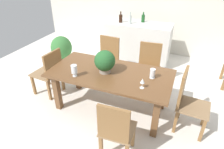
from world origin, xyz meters
TOP-DOWN VIEW (x-y plane):
  - ground_plane at (0.00, 0.00)m, footprint 7.04×7.04m
  - back_wall at (0.00, 2.60)m, footprint 6.40×0.10m
  - dining_table at (0.00, -0.23)m, footprint 1.98×0.98m
  - chair_near_right at (0.45, -1.15)m, footprint 0.44×0.43m
  - chair_head_end at (-1.22, -0.24)m, footprint 0.51×0.50m
  - chair_foot_end at (1.22, -0.22)m, footprint 0.49×0.48m
  - chair_far_right at (0.44, 0.70)m, footprint 0.50×0.52m
  - chair_far_left at (-0.44, 0.69)m, footprint 0.49×0.44m
  - flower_centerpiece at (-0.08, -0.25)m, footprint 0.33×0.33m
  - crystal_vase_left at (-0.47, -0.54)m, footprint 0.10×0.10m
  - crystal_vase_center_near at (0.66, -0.14)m, footprint 0.08×0.08m
  - wine_glass at (0.58, -0.47)m, footprint 0.06×0.06m
  - kitchen_counter at (-0.07, 1.78)m, footprint 1.55×0.66m
  - wine_bottle_amber at (-0.52, 1.69)m, footprint 0.08×0.08m
  - wine_bottle_tall at (-0.28, 1.65)m, footprint 0.07×0.07m
  - wine_bottle_clear at (-0.03, 1.91)m, footprint 0.08×0.08m
  - potted_plant_floor at (-1.85, 1.01)m, footprint 0.52×0.52m

SIDE VIEW (x-z plane):
  - ground_plane at x=0.00m, z-range 0.00..0.00m
  - potted_plant_floor at x=-1.85m, z-range 0.03..0.71m
  - kitchen_counter at x=-0.07m, z-range 0.00..0.99m
  - chair_head_end at x=-1.22m, z-range 0.05..0.96m
  - chair_near_right at x=0.45m, z-range 0.05..0.97m
  - chair_far_right at x=0.44m, z-range 0.05..0.97m
  - chair_far_left at x=-0.44m, z-range 0.05..1.00m
  - chair_foot_end at x=1.22m, z-range 0.04..1.03m
  - dining_table at x=0.00m, z-range 0.25..0.98m
  - crystal_vase_center_near at x=0.66m, z-range 0.74..0.90m
  - wine_glass at x=0.58m, z-range 0.77..0.92m
  - crystal_vase_left at x=-0.47m, z-range 0.75..0.95m
  - flower_centerpiece at x=-0.08m, z-range 0.74..1.11m
  - wine_bottle_clear at x=-0.03m, z-range 0.97..1.20m
  - wine_bottle_amber at x=-0.52m, z-range 0.96..1.22m
  - wine_bottle_tall at x=-0.28m, z-range 0.96..1.23m
  - back_wall at x=0.00m, z-range 0.00..2.60m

